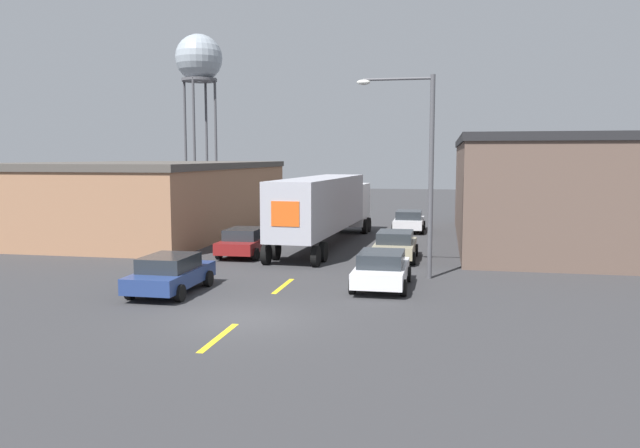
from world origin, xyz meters
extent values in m
plane|color=#333335|center=(0.00, 0.00, 0.00)|extent=(160.00, 160.00, 0.00)
cube|color=yellow|center=(0.00, -2.08, 0.00)|extent=(0.20, 2.86, 0.01)
cube|color=yellow|center=(0.00, 5.02, 0.00)|extent=(0.20, 2.86, 0.01)
cube|color=yellow|center=(0.00, 12.12, 0.00)|extent=(0.20, 2.86, 0.01)
cube|color=#9E7051|center=(-13.58, 20.65, 2.13)|extent=(13.28, 21.33, 4.27)
cube|color=#4C4742|center=(-13.58, 20.65, 4.47)|extent=(13.48, 21.53, 0.40)
cube|color=brown|center=(12.29, 20.13, 2.86)|extent=(10.71, 20.29, 5.72)
cube|color=#232326|center=(12.29, 20.13, 5.92)|extent=(10.91, 20.49, 0.40)
cube|color=silver|center=(-0.10, 22.99, 1.87)|extent=(2.42, 2.88, 2.77)
cube|color=#A8A8B2|center=(-0.53, 15.02, 2.49)|extent=(3.07, 12.71, 2.84)
cube|color=#E55619|center=(-0.86, 8.72, 2.49)|extent=(1.32, 0.10, 1.14)
cylinder|color=black|center=(1.11, 23.27, 0.48)|extent=(0.33, 0.98, 0.97)
cylinder|color=black|center=(-1.28, 23.39, 0.48)|extent=(0.33, 0.98, 0.97)
cylinder|color=black|center=(1.05, 22.16, 0.48)|extent=(0.33, 0.98, 0.97)
cylinder|color=black|center=(-1.34, 22.29, 0.48)|extent=(0.33, 0.98, 0.97)
cylinder|color=black|center=(0.45, 10.86, 0.48)|extent=(0.33, 0.98, 0.97)
cylinder|color=black|center=(-1.94, 10.99, 0.48)|extent=(0.33, 0.98, 0.97)
cylinder|color=black|center=(0.38, 9.47, 0.48)|extent=(0.33, 0.98, 0.97)
cylinder|color=black|center=(-2.02, 9.59, 0.48)|extent=(0.33, 0.98, 0.97)
cube|color=navy|center=(-3.80, 3.08, 0.59)|extent=(1.88, 4.31, 0.57)
cube|color=#23282D|center=(-3.80, 2.95, 1.15)|extent=(1.66, 2.24, 0.54)
cylinder|color=black|center=(-2.86, 4.41, 0.31)|extent=(0.22, 0.62, 0.62)
cylinder|color=black|center=(-4.74, 4.41, 0.31)|extent=(0.22, 0.62, 0.62)
cylinder|color=black|center=(-2.86, 1.74, 0.31)|extent=(0.22, 0.62, 0.62)
cylinder|color=black|center=(-4.74, 1.74, 0.31)|extent=(0.22, 0.62, 0.62)
cube|color=maroon|center=(-3.80, 11.94, 0.59)|extent=(1.88, 4.31, 0.57)
cube|color=#23282D|center=(-3.80, 11.81, 1.15)|extent=(1.66, 2.24, 0.54)
cylinder|color=black|center=(-2.86, 13.28, 0.31)|extent=(0.22, 0.62, 0.62)
cylinder|color=black|center=(-4.74, 13.28, 0.31)|extent=(0.22, 0.62, 0.62)
cylinder|color=black|center=(-2.86, 10.61, 0.31)|extent=(0.22, 0.62, 0.62)
cylinder|color=black|center=(-4.74, 10.61, 0.31)|extent=(0.22, 0.62, 0.62)
cube|color=tan|center=(3.80, 12.18, 0.59)|extent=(1.88, 4.31, 0.57)
cube|color=#23282D|center=(3.80, 12.05, 1.15)|extent=(1.66, 2.24, 0.54)
cylinder|color=black|center=(4.74, 13.52, 0.31)|extent=(0.22, 0.62, 0.62)
cylinder|color=black|center=(2.86, 13.52, 0.31)|extent=(0.22, 0.62, 0.62)
cylinder|color=black|center=(4.74, 10.85, 0.31)|extent=(0.22, 0.62, 0.62)
cylinder|color=black|center=(2.86, 10.85, 0.31)|extent=(0.22, 0.62, 0.62)
cube|color=silver|center=(3.80, 24.00, 0.59)|extent=(1.88, 4.31, 0.57)
cube|color=#23282D|center=(3.80, 23.87, 1.15)|extent=(1.66, 2.24, 0.54)
cylinder|color=black|center=(4.74, 25.34, 0.31)|extent=(0.22, 0.62, 0.62)
cylinder|color=black|center=(2.86, 25.34, 0.31)|extent=(0.22, 0.62, 0.62)
cylinder|color=black|center=(4.74, 22.67, 0.31)|extent=(0.22, 0.62, 0.62)
cylinder|color=black|center=(2.86, 22.67, 0.31)|extent=(0.22, 0.62, 0.62)
cube|color=silver|center=(3.80, 5.50, 0.59)|extent=(1.88, 4.31, 0.57)
cube|color=#23282D|center=(3.80, 5.37, 1.15)|extent=(1.66, 2.24, 0.54)
cylinder|color=black|center=(4.74, 6.84, 0.31)|extent=(0.22, 0.62, 0.62)
cylinder|color=black|center=(2.86, 6.84, 0.31)|extent=(0.22, 0.62, 0.62)
cylinder|color=black|center=(4.74, 4.17, 0.31)|extent=(0.22, 0.62, 0.62)
cylinder|color=black|center=(2.86, 4.17, 0.31)|extent=(0.22, 0.62, 0.62)
cylinder|color=#47474C|center=(-18.70, 47.31, 6.79)|extent=(0.28, 0.28, 13.58)
cylinder|color=#47474C|center=(-20.48, 49.09, 6.79)|extent=(0.28, 0.28, 13.58)
cylinder|color=#47474C|center=(-22.26, 47.31, 6.79)|extent=(0.28, 0.28, 13.58)
cylinder|color=#47474C|center=(-20.48, 45.53, 6.79)|extent=(0.28, 0.28, 13.58)
cylinder|color=#4C4C51|center=(-20.48, 47.31, 13.38)|extent=(3.84, 3.84, 0.30)
sphere|color=#939EA8|center=(-20.48, 47.31, 15.74)|extent=(5.09, 5.09, 5.09)
cylinder|color=#4C4C51|center=(5.56, 7.71, 4.16)|extent=(0.20, 0.20, 8.33)
cylinder|color=#4C4C51|center=(4.16, 7.71, 8.18)|extent=(2.81, 0.11, 0.11)
ellipsoid|color=silver|center=(2.75, 7.71, 8.08)|extent=(0.56, 0.32, 0.22)
camera|label=1|loc=(6.12, -18.19, 5.04)|focal=35.00mm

